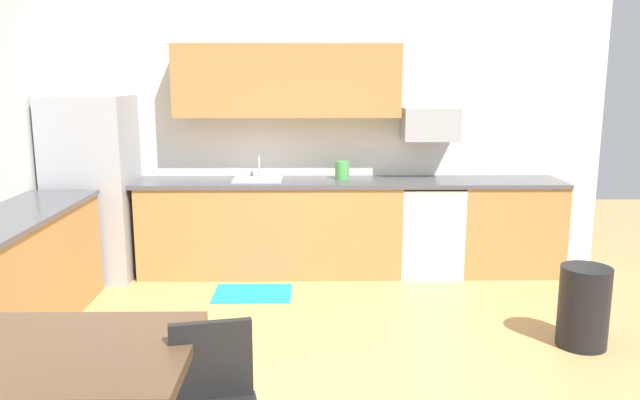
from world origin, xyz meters
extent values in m
plane|color=tan|center=(0.00, 0.00, 0.00)|extent=(12.00, 12.00, 0.00)
cube|color=silver|center=(0.00, 2.65, 1.35)|extent=(5.80, 0.10, 2.70)
cube|color=#AD7A42|center=(-0.47, 2.30, 0.45)|extent=(2.55, 0.60, 0.90)
cube|color=#AD7A42|center=(1.90, 2.30, 0.45)|extent=(1.00, 0.60, 0.90)
cube|color=#AD7A42|center=(-2.30, 0.80, 0.45)|extent=(0.60, 2.00, 0.90)
cube|color=#4C4C51|center=(0.00, 2.30, 0.92)|extent=(4.80, 0.64, 0.04)
cube|color=#4C4C51|center=(-2.30, 0.80, 0.92)|extent=(0.64, 2.00, 0.04)
cube|color=#AD7A42|center=(-0.30, 2.43, 1.90)|extent=(2.20, 0.34, 0.70)
cube|color=#9EA0A5|center=(-2.18, 2.22, 0.88)|extent=(0.76, 0.70, 1.77)
cube|color=white|center=(1.10, 2.30, 0.44)|extent=(0.60, 0.60, 0.88)
cube|color=black|center=(1.10, 2.30, 0.90)|extent=(0.60, 0.60, 0.03)
cube|color=#9EA0A5|center=(1.10, 2.40, 1.48)|extent=(0.54, 0.36, 0.32)
cube|color=#A5A8AD|center=(-0.60, 2.30, 0.88)|extent=(0.48, 0.40, 0.14)
cylinder|color=#B2B5BA|center=(-0.60, 2.48, 1.04)|extent=(0.02, 0.02, 0.24)
cube|color=brown|center=(-1.31, -1.17, 0.73)|extent=(1.40, 0.90, 0.06)
cylinder|color=brown|center=(-0.67, -0.78, 0.35)|extent=(0.05, 0.05, 0.70)
cube|color=black|center=(-0.53, -1.09, 0.65)|extent=(0.38, 0.12, 0.40)
cylinder|color=black|center=(1.92, 0.51, 0.30)|extent=(0.36, 0.36, 0.60)
cube|color=#198CBF|center=(-0.60, 1.65, 0.01)|extent=(0.70, 0.50, 0.01)
cylinder|color=#4CA54C|center=(0.24, 2.35, 1.02)|extent=(0.14, 0.14, 0.20)
camera|label=1|loc=(-0.06, -3.82, 1.96)|focal=35.49mm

